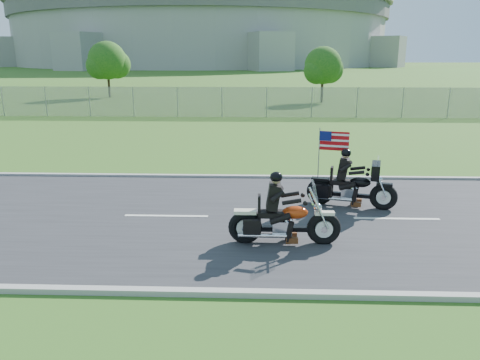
{
  "coord_description": "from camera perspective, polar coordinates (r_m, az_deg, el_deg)",
  "views": [
    {
      "loc": [
        0.36,
        -11.54,
        4.19
      ],
      "look_at": [
        -0.06,
        0.0,
        1.04
      ],
      "focal_mm": 35.0,
      "sensor_mm": 36.0,
      "label": 1
    }
  ],
  "objects": [
    {
      "name": "road",
      "position": [
        12.27,
        0.27,
        -4.6
      ],
      "size": [
        120.0,
        8.0,
        0.04
      ],
      "primitive_type": "cube",
      "color": "#28282B",
      "rests_on": "ground"
    },
    {
      "name": "tree_fence_near",
      "position": [
        41.98,
        10.14,
        13.35
      ],
      "size": [
        3.52,
        3.28,
        4.75
      ],
      "color": "#382316",
      "rests_on": "ground"
    },
    {
      "name": "motorcycle_lead",
      "position": [
        10.53,
        5.22,
        -5.1
      ],
      "size": [
        2.53,
        0.58,
        1.7
      ],
      "rotation": [
        0.0,
        0.0,
        -0.0
      ],
      "color": "black",
      "rests_on": "ground"
    },
    {
      "name": "motorcycle_follow",
      "position": [
        13.32,
        13.4,
        -0.93
      ],
      "size": [
        2.45,
        1.11,
        2.08
      ],
      "rotation": [
        0.0,
        0.0,
        -0.26
      ],
      "color": "black",
      "rests_on": "ground"
    },
    {
      "name": "stadium",
      "position": [
        183.03,
        -4.55,
        18.76
      ],
      "size": [
        140.4,
        140.4,
        29.2
      ],
      "color": "#A3A099",
      "rests_on": "ground"
    },
    {
      "name": "ground",
      "position": [
        12.28,
        0.27,
        -4.69
      ],
      "size": [
        420.0,
        420.0,
        0.0
      ],
      "primitive_type": "plane",
      "color": "#3A5119",
      "rests_on": "ground"
    },
    {
      "name": "curb_south",
      "position": [
        8.56,
        -0.62,
        -13.65
      ],
      "size": [
        120.0,
        0.18,
        0.12
      ],
      "primitive_type": "cube",
      "color": "#9E9B93",
      "rests_on": "ground"
    },
    {
      "name": "fence",
      "position": [
        32.15,
        -7.63,
        9.42
      ],
      "size": [
        60.0,
        0.03,
        2.0
      ],
      "primitive_type": "cube",
      "color": "gray",
      "rests_on": "ground"
    },
    {
      "name": "tree_fence_mid",
      "position": [
        47.78,
        -15.8,
        13.63
      ],
      "size": [
        3.96,
        3.69,
        5.3
      ],
      "color": "#382316",
      "rests_on": "ground"
    },
    {
      "name": "curb_north",
      "position": [
        16.13,
        0.73,
        0.38
      ],
      "size": [
        120.0,
        0.18,
        0.12
      ],
      "primitive_type": "cube",
      "color": "#9E9B93",
      "rests_on": "ground"
    }
  ]
}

